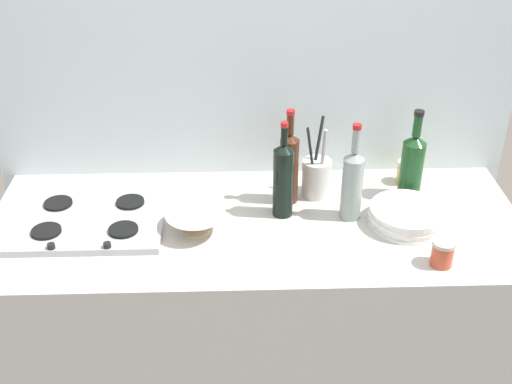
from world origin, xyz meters
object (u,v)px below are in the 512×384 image
wine_bottle_mid_right (412,164)px  mixing_bowl (196,222)px  wine_bottle_leftmost (352,183)px  wine_bottle_mid_left (283,179)px  wine_bottle_rightmost (289,166)px  stovetop_hob (90,220)px  condiment_jar_rear (442,253)px  plate_stack (407,216)px  utensil_crock (316,176)px  condiment_jar_front (406,172)px

wine_bottle_mid_right → mixing_bowl: (-0.75, -0.20, -0.09)m
wine_bottle_leftmost → wine_bottle_mid_left: wine_bottle_leftmost is taller
wine_bottle_rightmost → stovetop_hob: bearing=-169.4°
wine_bottle_mid_left → wine_bottle_leftmost: bearing=-6.4°
wine_bottle_mid_right → wine_bottle_leftmost: bearing=-151.0°
condiment_jar_rear → stovetop_hob: bearing=166.8°
wine_bottle_leftmost → condiment_jar_rear: 0.37m
plate_stack → utensil_crock: (-0.28, 0.20, 0.04)m
plate_stack → wine_bottle_leftmost: bearing=164.3°
condiment_jar_front → condiment_jar_rear: (-0.00, -0.50, 0.00)m
wine_bottle_mid_left → wine_bottle_rightmost: size_ratio=0.99×
plate_stack → wine_bottle_leftmost: wine_bottle_leftmost is taller
plate_stack → wine_bottle_mid_right: 0.21m
stovetop_hob → condiment_jar_rear: (1.11, -0.26, 0.03)m
wine_bottle_mid_left → condiment_jar_front: size_ratio=4.06×
condiment_jar_front → wine_bottle_mid_left: bearing=-156.9°
utensil_crock → plate_stack: bearing=-35.4°
stovetop_hob → wine_bottle_rightmost: (0.67, 0.13, 0.13)m
wine_bottle_mid_left → wine_bottle_rightmost: 0.09m
wine_bottle_leftmost → condiment_jar_rear: wine_bottle_leftmost is taller
plate_stack → wine_bottle_rightmost: wine_bottle_rightmost is taller
wine_bottle_leftmost → condiment_jar_rear: bearing=-49.1°
condiment_jar_rear → condiment_jar_front: bearing=89.6°
condiment_jar_front → stovetop_hob: bearing=-167.9°
stovetop_hob → condiment_jar_rear: size_ratio=5.80×
wine_bottle_leftmost → condiment_jar_front: wine_bottle_leftmost is taller
wine_bottle_mid_left → mixing_bowl: (-0.29, -0.10, -0.10)m
wine_bottle_leftmost → condiment_jar_front: (0.24, 0.22, -0.09)m
stovetop_hob → condiment_jar_front: (1.11, 0.24, 0.03)m
stovetop_hob → utensil_crock: 0.79m
plate_stack → wine_bottle_rightmost: 0.43m
wine_bottle_mid_left → condiment_jar_rear: (0.46, -0.30, -0.10)m
wine_bottle_mid_right → condiment_jar_front: wine_bottle_mid_right is taller
mixing_bowl → condiment_jar_front: (0.76, 0.30, 0.00)m
wine_bottle_mid_left → mixing_bowl: bearing=-160.7°
plate_stack → utensil_crock: size_ratio=0.87×
wine_bottle_mid_left → utensil_crock: size_ratio=1.17×
stovetop_hob → plate_stack: plate_stack is taller
wine_bottle_leftmost → wine_bottle_mid_left: bearing=173.6°
wine_bottle_mid_right → mixing_bowl: 0.78m
wine_bottle_mid_right → wine_bottle_rightmost: 0.43m
plate_stack → mixing_bowl: 0.70m
wine_bottle_mid_left → wine_bottle_mid_right: 0.47m
mixing_bowl → condiment_jar_rear: (0.75, -0.20, 0.00)m
stovetop_hob → plate_stack: 1.05m
plate_stack → wine_bottle_mid_right: bearing=74.7°
wine_bottle_rightmost → wine_bottle_mid_left: bearing=-106.9°
wine_bottle_leftmost → wine_bottle_rightmost: size_ratio=1.00×
stovetop_hob → mixing_bowl: 0.36m
utensil_crock → condiment_jar_rear: bearing=-51.5°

